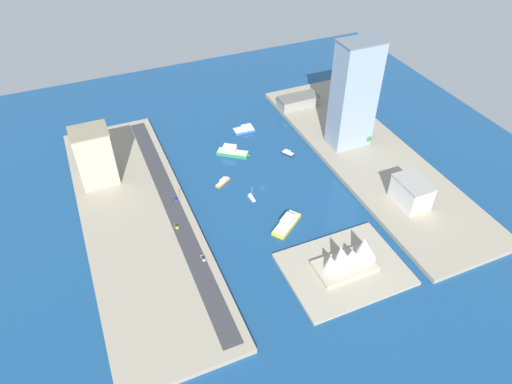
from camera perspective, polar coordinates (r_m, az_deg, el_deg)
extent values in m
plane|color=navy|center=(337.73, 0.79, 0.64)|extent=(440.00, 440.00, 0.00)
cube|color=#9E937F|center=(375.29, 13.62, 4.32)|extent=(70.00, 240.00, 3.40)
cube|color=#9E937F|center=(319.82, -14.28, -3.25)|extent=(70.00, 240.00, 3.40)
cube|color=#A89E89|center=(286.63, 10.73, -9.23)|extent=(70.24, 54.22, 2.00)
cube|color=#38383D|center=(320.77, -10.08, -1.87)|extent=(11.35, 228.00, 0.15)
cube|color=#2D8C4C|center=(368.45, -2.87, 4.76)|extent=(24.40, 20.89, 2.90)
cone|color=#2D8C4C|center=(365.59, -0.89, 4.48)|extent=(3.65, 3.65, 2.61)
cube|color=white|center=(366.60, -3.23, 5.32)|extent=(11.81, 10.93, 5.29)
cube|color=beige|center=(367.57, -2.88, 4.94)|extent=(23.42, 20.05, 0.10)
cube|color=white|center=(327.49, -0.54, -0.74)|extent=(2.94, 7.88, 1.13)
cone|color=white|center=(324.69, -0.21, -1.17)|extent=(1.08, 1.08, 1.02)
cube|color=white|center=(327.60, -0.65, -0.43)|extent=(1.83, 4.03, 1.37)
cube|color=beige|center=(327.09, -0.54, -0.65)|extent=(2.82, 7.57, 0.10)
cylinder|color=silver|center=(323.40, -0.52, 0.00)|extent=(0.24, 0.24, 10.57)
cube|color=orange|center=(341.26, -4.08, 1.19)|extent=(13.15, 10.17, 1.57)
cone|color=orange|center=(337.07, -4.81, 0.56)|extent=(1.95, 1.95, 1.42)
cube|color=white|center=(340.51, -4.03, 1.49)|extent=(6.25, 5.46, 2.07)
cube|color=beige|center=(340.73, -4.09, 1.30)|extent=(12.63, 9.77, 0.10)
cube|color=blue|center=(396.58, -1.50, 7.59)|extent=(17.67, 10.13, 1.95)
cone|color=blue|center=(394.12, -2.77, 7.32)|extent=(1.82, 1.82, 1.76)
cube|color=white|center=(396.10, -1.13, 7.95)|extent=(8.82, 6.43, 2.65)
cube|color=beige|center=(396.02, -1.51, 7.71)|extent=(16.97, 9.73, 0.10)
cube|color=yellow|center=(307.65, 3.76, -3.97)|extent=(25.48, 21.86, 2.69)
cone|color=yellow|center=(299.26, 2.57, -5.51)|extent=(3.38, 3.38, 2.42)
cube|color=white|center=(306.47, 3.92, -3.38)|extent=(12.22, 11.52, 3.56)
cube|color=beige|center=(306.67, 3.78, -3.79)|extent=(24.46, 20.98, 0.10)
cube|color=#1E284C|center=(370.08, 3.92, 4.74)|extent=(8.96, 10.83, 1.36)
cone|color=#1E284C|center=(367.88, 4.62, 4.45)|extent=(1.68, 1.68, 1.22)
cube|color=white|center=(369.44, 3.85, 4.97)|extent=(5.04, 5.71, 1.74)
cube|color=beige|center=(369.65, 3.92, 4.83)|extent=(8.60, 10.40, 0.10)
cube|color=silver|center=(331.13, 18.45, -0.07)|extent=(17.62, 25.19, 17.44)
cube|color=#9D9992|center=(325.58, 18.78, 1.15)|extent=(18.33, 26.19, 0.80)
cube|color=#C6B793|center=(344.70, -19.11, 4.10)|extent=(24.57, 21.01, 41.56)
cube|color=gray|center=(333.34, -19.89, 7.02)|extent=(25.55, 21.85, 0.80)
cube|color=gray|center=(425.58, 5.18, 10.98)|extent=(34.69, 14.77, 8.71)
cube|color=slate|center=(423.27, 5.22, 11.54)|extent=(36.08, 15.36, 0.80)
cube|color=#8C9EB2|center=(362.73, 11.90, 11.45)|extent=(31.07, 19.82, 83.64)
cube|color=slate|center=(344.80, 12.89, 17.57)|extent=(32.32, 20.62, 0.80)
cylinder|color=black|center=(305.29, -9.46, -4.34)|extent=(0.27, 0.65, 0.64)
cylinder|color=black|center=(305.03, -9.78, -4.44)|extent=(0.27, 0.65, 0.64)
cylinder|color=black|center=(307.58, -9.65, -3.95)|extent=(0.27, 0.65, 0.64)
cylinder|color=black|center=(307.33, -9.96, -4.05)|extent=(0.27, 0.65, 0.64)
cube|color=yellow|center=(306.07, -9.72, -4.15)|extent=(2.12, 4.70, 0.88)
cube|color=#262D38|center=(305.76, -9.75, -4.03)|extent=(1.82, 2.65, 0.48)
cylinder|color=black|center=(327.18, -10.08, -0.78)|extent=(0.26, 0.64, 0.64)
cylinder|color=black|center=(327.40, -9.79, -0.70)|extent=(0.26, 0.64, 0.64)
cylinder|color=black|center=(324.53, -9.92, -1.16)|extent=(0.26, 0.64, 0.64)
cylinder|color=black|center=(324.75, -9.63, -1.08)|extent=(0.26, 0.64, 0.64)
cube|color=blue|center=(325.75, -9.86, -0.89)|extent=(1.97, 5.09, 0.83)
cube|color=#262D38|center=(325.11, -9.86, -0.82)|extent=(1.72, 2.86, 0.57)
cylinder|color=black|center=(286.00, -6.77, -7.91)|extent=(0.26, 0.64, 0.64)
cylinder|color=black|center=(286.27, -6.45, -7.81)|extent=(0.26, 0.64, 0.64)
cylinder|color=black|center=(283.88, -6.56, -8.36)|extent=(0.26, 0.64, 0.64)
cylinder|color=black|center=(284.15, -6.24, -8.27)|extent=(0.26, 0.64, 0.64)
cube|color=white|center=(284.84, -6.51, -8.04)|extent=(1.92, 4.72, 0.82)
cube|color=#262D38|center=(284.15, -6.51, -7.98)|extent=(1.67, 2.65, 0.60)
cylinder|color=black|center=(326.90, -9.36, -0.19)|extent=(0.18, 0.18, 5.50)
cube|color=black|center=(324.82, -9.42, 0.25)|extent=(0.36, 0.36, 1.00)
sphere|color=red|center=(324.60, -9.43, 0.30)|extent=(0.24, 0.24, 0.24)
sphere|color=yellow|center=(324.82, -9.42, 0.25)|extent=(0.24, 0.24, 0.24)
sphere|color=green|center=(325.04, -9.41, 0.20)|extent=(0.24, 0.24, 0.24)
cube|color=#BCAD93|center=(284.75, 10.79, -8.90)|extent=(35.67, 20.85, 3.00)
cone|color=white|center=(282.54, 13.12, -6.75)|extent=(16.14, 13.65, 19.36)
cone|color=white|center=(281.37, 11.71, -7.68)|extent=(12.82, 11.33, 12.61)
cone|color=white|center=(275.80, 10.44, -7.76)|extent=(15.40, 12.11, 19.36)
cone|color=white|center=(274.78, 9.15, -8.55)|extent=(12.23, 10.06, 14.09)
cylinder|color=brown|center=(383.13, 11.54, 6.11)|extent=(0.50, 0.50, 3.17)
sphere|color=#2D7233|center=(381.24, 11.61, 6.53)|extent=(4.65, 4.65, 4.65)
cylinder|color=brown|center=(384.44, 13.46, 5.95)|extent=(0.50, 0.50, 3.58)
sphere|color=#2D7233|center=(382.28, 13.55, 6.44)|extent=(5.42, 5.42, 5.42)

